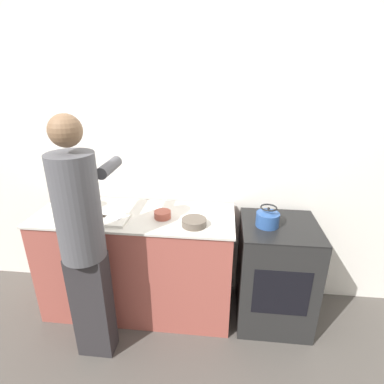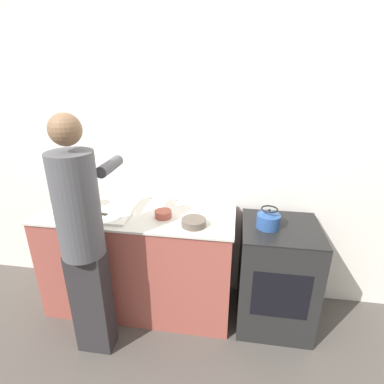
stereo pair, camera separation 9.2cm
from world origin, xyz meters
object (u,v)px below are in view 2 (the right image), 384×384
at_px(person, 83,235).
at_px(bowl_prep, 163,214).
at_px(canister_jar, 78,198).
at_px(knife, 109,215).
at_px(kettle, 268,219).
at_px(cutting_board, 107,218).
at_px(oven, 276,275).

distance_m(person, bowl_prep, 0.63).
bearing_deg(canister_jar, knife, -21.59).
relative_size(kettle, canister_jar, 0.97).
height_order(person, cutting_board, person).
xyz_separation_m(oven, bowl_prep, (-0.92, -0.04, 0.51)).
distance_m(person, knife, 0.37).
relative_size(knife, bowl_prep, 1.55).
bearing_deg(bowl_prep, canister_jar, 175.73).
bearing_deg(bowl_prep, cutting_board, -168.04).
relative_size(person, bowl_prep, 13.51).
height_order(oven, knife, knife).
relative_size(person, cutting_board, 5.15).
xyz_separation_m(oven, knife, (-1.33, -0.11, 0.50)).
relative_size(cutting_board, knife, 1.69).
xyz_separation_m(bowl_prep, canister_jar, (-0.74, 0.05, 0.06)).
distance_m(person, canister_jar, 0.58).
relative_size(person, kettle, 10.10).
relative_size(knife, canister_jar, 1.13).
height_order(knife, canister_jar, canister_jar).
distance_m(cutting_board, canister_jar, 0.35).
distance_m(oven, person, 1.54).
bearing_deg(knife, kettle, 13.67).
relative_size(oven, cutting_board, 2.59).
xyz_separation_m(person, cutting_board, (0.01, 0.35, -0.05)).
height_order(knife, bowl_prep, bowl_prep).
bearing_deg(cutting_board, knife, 53.77).
bearing_deg(cutting_board, bowl_prep, 11.96).
relative_size(bowl_prep, canister_jar, 0.73).
bearing_deg(bowl_prep, kettle, 1.04).
bearing_deg(knife, oven, 14.24).
bearing_deg(kettle, oven, 10.95).
height_order(oven, bowl_prep, bowl_prep).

